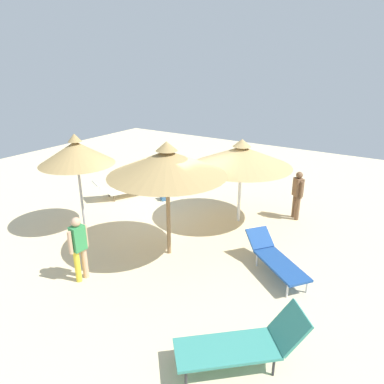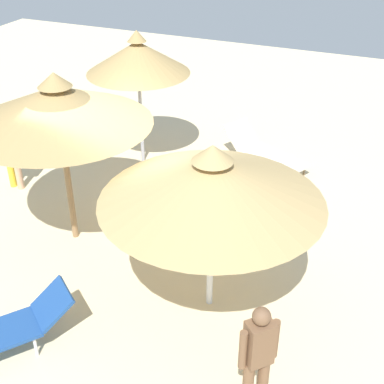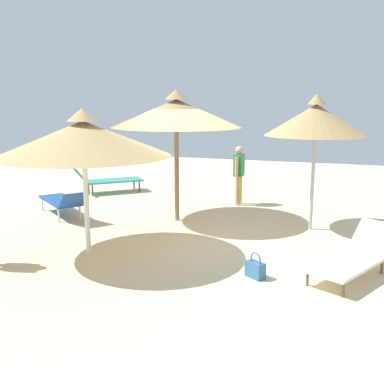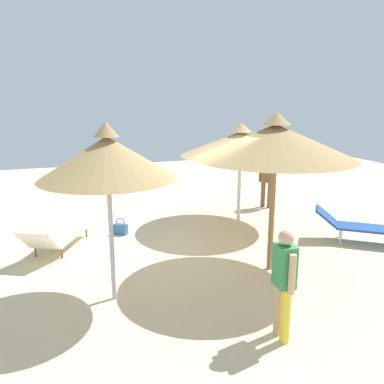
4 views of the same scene
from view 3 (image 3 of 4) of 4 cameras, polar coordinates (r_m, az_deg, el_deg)
name	(u,v)px [view 3 (image 3 of 4)]	position (r m, az deg, el deg)	size (l,w,h in m)	color
ground	(185,237)	(9.37, -0.82, -5.60)	(24.00, 24.00, 0.10)	beige
parasol_umbrella_back	(176,113)	(10.11, -1.96, 9.77)	(2.86, 2.86, 2.92)	olive
parasol_umbrella_front	(316,120)	(9.69, 15.18, 8.66)	(2.07, 2.07, 2.82)	#B2B2B7
parasol_umbrella_far_right	(83,138)	(7.96, -13.39, 6.51)	(2.97, 2.97, 2.56)	white
lounge_chair_near_right	(104,179)	(13.64, -10.92, 1.65)	(1.90, 2.01, 0.93)	teal
lounge_chair_near_left	(355,256)	(7.60, 19.65, -7.49)	(2.04, 1.47, 0.70)	silver
lounge_chair_center	(63,201)	(11.03, -15.74, -1.05)	(1.67, 1.93, 0.74)	#1E478C
person_standing_edge	(239,172)	(11.89, 5.87, 2.53)	(0.48, 0.24, 1.53)	tan
handbag	(255,269)	(7.19, 7.89, -9.48)	(0.31, 0.35, 0.41)	#336699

